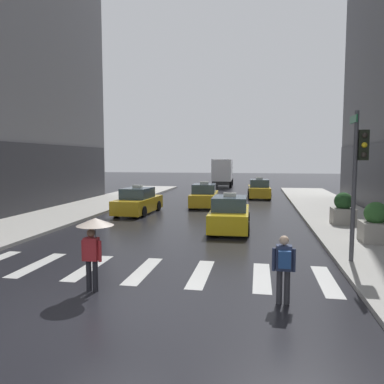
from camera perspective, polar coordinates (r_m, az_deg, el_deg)
ground_plane at (r=9.14m, az=-13.45°, el=-17.21°), size 160.00×160.00×0.00m
crosswalk_markings at (r=11.78m, az=-7.48°, el=-11.90°), size 11.30×2.80×0.01m
traffic_light_pole at (r=12.83m, az=24.26°, el=3.84°), size 0.44×0.84×4.80m
taxi_lead at (r=18.12m, az=5.84°, el=-3.51°), size 2.00×4.57×1.80m
taxi_second at (r=23.47m, az=-8.32°, el=-1.54°), size 2.12×4.63×1.80m
taxi_third at (r=26.74m, az=1.91°, el=-0.66°), size 2.12×4.62×1.80m
taxi_fourth at (r=33.10m, az=10.29°, el=0.39°), size 2.07×4.60×1.80m
box_truck at (r=45.05m, az=4.78°, el=3.15°), size 2.46×7.60×3.35m
pedestrian_with_umbrella at (r=9.92m, az=-14.90°, el=-6.29°), size 0.96×0.96×1.94m
pedestrian_with_backpack at (r=9.14m, az=13.97°, el=-10.76°), size 0.55×0.43×1.65m
planter_near_corner at (r=16.38m, az=26.45°, el=-4.44°), size 1.10×1.10×1.60m
planter_mid_block at (r=20.24m, az=22.27°, el=-2.53°), size 1.10×1.10×1.60m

